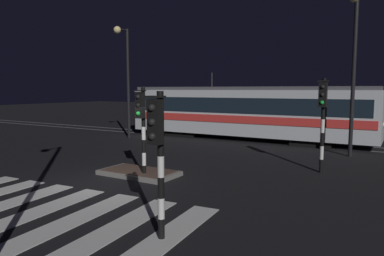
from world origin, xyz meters
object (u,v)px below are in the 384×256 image
at_px(street_lamp_trackside_left, 125,69).
at_px(traffic_light_median_centre, 142,119).
at_px(traffic_light_corner_near_right, 158,144).
at_px(traffic_light_corner_far_right, 323,111).
at_px(street_lamp_trackside_right, 354,56).
at_px(tram, 245,111).

bearing_deg(street_lamp_trackside_left, traffic_light_median_centre, -46.16).
xyz_separation_m(traffic_light_corner_near_right, traffic_light_corner_far_right, (1.61, 7.99, 0.29)).
bearing_deg(traffic_light_corner_near_right, street_lamp_trackside_right, 80.07).
xyz_separation_m(traffic_light_corner_far_right, traffic_light_median_centre, (-5.15, -4.04, -0.22)).
bearing_deg(street_lamp_trackside_right, tram, 154.97).
xyz_separation_m(traffic_light_corner_near_right, tram, (-4.30, 14.89, -0.27)).
distance_m(street_lamp_trackside_right, street_lamp_trackside_left, 13.06).
distance_m(traffic_light_median_centre, street_lamp_trackside_right, 10.07).
relative_size(street_lamp_trackside_left, tram, 0.45).
distance_m(traffic_light_corner_far_right, street_lamp_trackside_left, 13.27).
relative_size(traffic_light_median_centre, street_lamp_trackside_left, 0.46).
distance_m(traffic_light_corner_near_right, street_lamp_trackside_left, 16.19).
bearing_deg(street_lamp_trackside_right, traffic_light_corner_far_right, -96.92).
bearing_deg(traffic_light_corner_far_right, street_lamp_trackside_right, 83.08).
relative_size(traffic_light_corner_near_right, traffic_light_corner_far_right, 0.87).
xyz_separation_m(traffic_light_corner_far_right, tram, (-5.91, 6.91, -0.56)).
xyz_separation_m(traffic_light_median_centre, street_lamp_trackside_right, (5.63, 7.97, 2.48)).
relative_size(traffic_light_median_centre, tram, 0.21).
height_order(street_lamp_trackside_left, tram, street_lamp_trackside_left).
relative_size(traffic_light_corner_near_right, tram, 0.20).
height_order(traffic_light_corner_far_right, tram, tram).
bearing_deg(tram, street_lamp_trackside_left, -154.24).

